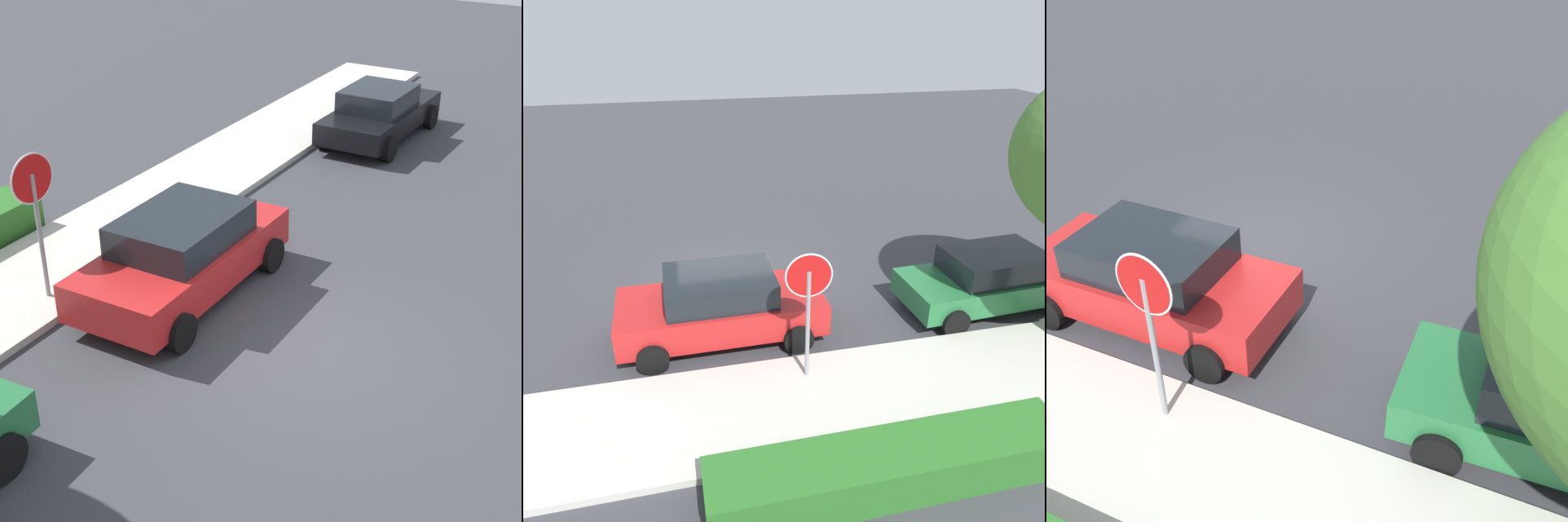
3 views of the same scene
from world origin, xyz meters
TOP-DOWN VIEW (x-y plane):
  - ground_plane at (0.00, 0.00)m, footprint 60.00×60.00m
  - sidewalk_curb at (0.00, 5.34)m, footprint 32.00×2.59m
  - stop_sign at (-0.99, 4.65)m, footprint 0.85×0.09m
  - parked_car_red at (0.42, 2.79)m, footprint 4.35×2.12m
  - parked_car_green at (-5.97, 2.95)m, footprint 4.37×2.16m
  - front_yard_hedge at (-1.59, 7.27)m, footprint 5.55×0.98m

SIDE VIEW (x-z plane):
  - ground_plane at x=0.00m, z-range 0.00..0.00m
  - sidewalk_curb at x=0.00m, z-range 0.00..0.14m
  - front_yard_hedge at x=-1.59m, z-range 0.00..0.74m
  - parked_car_green at x=-5.97m, z-range 0.02..1.47m
  - parked_car_red at x=0.42m, z-range 0.02..1.56m
  - stop_sign at x=-0.99m, z-range 0.53..3.26m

